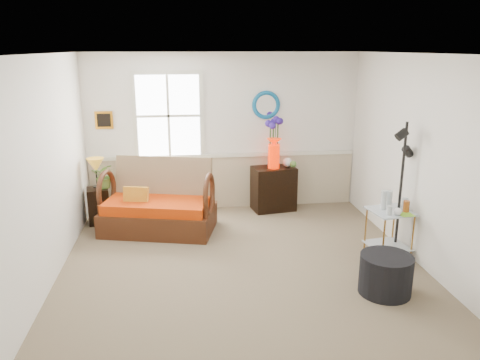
{
  "coord_description": "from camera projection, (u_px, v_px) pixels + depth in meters",
  "views": [
    {
      "loc": [
        -0.7,
        -5.16,
        2.67
      ],
      "look_at": [
        -0.01,
        0.29,
        1.11
      ],
      "focal_mm": 35.0,
      "sensor_mm": 36.0,
      "label": 1
    }
  ],
  "objects": [
    {
      "name": "floor",
      "position": [
        244.0,
        273.0,
        5.74
      ],
      "size": [
        4.5,
        5.0,
        0.01
      ],
      "primitive_type": "cube",
      "color": "#7E6F50",
      "rests_on": "ground"
    },
    {
      "name": "ceiling",
      "position": [
        244.0,
        54.0,
        5.02
      ],
      "size": [
        4.5,
        5.0,
        0.01
      ],
      "primitive_type": "cube",
      "color": "white",
      "rests_on": "walls"
    },
    {
      "name": "walls",
      "position": [
        244.0,
        171.0,
        5.38
      ],
      "size": [
        4.51,
        5.01,
        2.6
      ],
      "color": "white",
      "rests_on": "floor"
    },
    {
      "name": "wainscot",
      "position": [
        225.0,
        182.0,
        7.98
      ],
      "size": [
        4.46,
        0.02,
        0.9
      ],
      "primitive_type": "cube",
      "color": "tan",
      "rests_on": "walls"
    },
    {
      "name": "chair_rail",
      "position": [
        224.0,
        155.0,
        7.84
      ],
      "size": [
        4.46,
        0.04,
        0.06
      ],
      "primitive_type": "cube",
      "color": "silver",
      "rests_on": "walls"
    },
    {
      "name": "window",
      "position": [
        168.0,
        116.0,
        7.54
      ],
      "size": [
        1.14,
        0.06,
        1.44
      ],
      "primitive_type": null,
      "color": "white",
      "rests_on": "walls"
    },
    {
      "name": "picture",
      "position": [
        104.0,
        120.0,
        7.44
      ],
      "size": [
        0.28,
        0.03,
        0.28
      ],
      "primitive_type": "cube",
      "color": "orange",
      "rests_on": "walls"
    },
    {
      "name": "mirror",
      "position": [
        266.0,
        105.0,
        7.71
      ],
      "size": [
        0.47,
        0.07,
        0.47
      ],
      "primitive_type": "torus",
      "rotation": [
        1.57,
        0.0,
        0.0
      ],
      "color": "#0E76B6",
      "rests_on": "walls"
    },
    {
      "name": "loveseat",
      "position": [
        158.0,
        197.0,
        6.93
      ],
      "size": [
        1.8,
        1.29,
        1.06
      ],
      "primitive_type": null,
      "rotation": [
        0.0,
        0.0,
        -0.25
      ],
      "color": "#542A14",
      "rests_on": "floor"
    },
    {
      "name": "throw_pillow",
      "position": [
        136.0,
        199.0,
        6.85
      ],
      "size": [
        0.37,
        0.16,
        0.36
      ],
      "primitive_type": null,
      "rotation": [
        0.0,
        0.0,
        -0.21
      ],
      "color": "#BC5F07",
      "rests_on": "loveseat"
    },
    {
      "name": "lamp_stand",
      "position": [
        99.0,
        206.0,
        7.3
      ],
      "size": [
        0.37,
        0.37,
        0.57
      ],
      "primitive_type": null,
      "rotation": [
        0.0,
        0.0,
        0.18
      ],
      "color": "black",
      "rests_on": "floor"
    },
    {
      "name": "table_lamp",
      "position": [
        96.0,
        173.0,
        7.17
      ],
      "size": [
        0.27,
        0.27,
        0.48
      ],
      "primitive_type": null,
      "rotation": [
        0.0,
        0.0,
        -0.05
      ],
      "color": "#BA8020",
      "rests_on": "lamp_stand"
    },
    {
      "name": "potted_plant",
      "position": [
        105.0,
        178.0,
        7.21
      ],
      "size": [
        0.4,
        0.43,
        0.31
      ],
      "primitive_type": "imported",
      "rotation": [
        0.0,
        0.0,
        -0.11
      ],
      "color": "#568336",
      "rests_on": "lamp_stand"
    },
    {
      "name": "cabinet",
      "position": [
        273.0,
        189.0,
        7.89
      ],
      "size": [
        0.75,
        0.55,
        0.74
      ],
      "primitive_type": null,
      "rotation": [
        0.0,
        0.0,
        0.16
      ],
      "color": "black",
      "rests_on": "floor"
    },
    {
      "name": "flower_vase",
      "position": [
        274.0,
        143.0,
        7.64
      ],
      "size": [
        0.31,
        0.31,
        0.83
      ],
      "primitive_type": null,
      "rotation": [
        0.0,
        0.0,
        0.34
      ],
      "color": "red",
      "rests_on": "cabinet"
    },
    {
      "name": "side_table",
      "position": [
        389.0,
        233.0,
        6.13
      ],
      "size": [
        0.57,
        0.57,
        0.64
      ],
      "primitive_type": null,
      "rotation": [
        0.0,
        0.0,
        0.15
      ],
      "color": "#A2712E",
      "rests_on": "floor"
    },
    {
      "name": "tabletop_items",
      "position": [
        397.0,
        202.0,
        5.97
      ],
      "size": [
        0.46,
        0.46,
        0.26
      ],
      "primitive_type": null,
      "rotation": [
        0.0,
        0.0,
        0.08
      ],
      "color": "silver",
      "rests_on": "side_table"
    },
    {
      "name": "floor_lamp",
      "position": [
        401.0,
        190.0,
        6.07
      ],
      "size": [
        0.28,
        0.28,
        1.77
      ],
      "primitive_type": null,
      "rotation": [
        0.0,
        0.0,
        0.1
      ],
      "color": "black",
      "rests_on": "floor"
    },
    {
      "name": "ottoman",
      "position": [
        386.0,
        274.0,
        5.22
      ],
      "size": [
        0.69,
        0.69,
        0.45
      ],
      "primitive_type": "cylinder",
      "rotation": [
        0.0,
        0.0,
        0.19
      ],
      "color": "black",
      "rests_on": "floor"
    }
  ]
}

